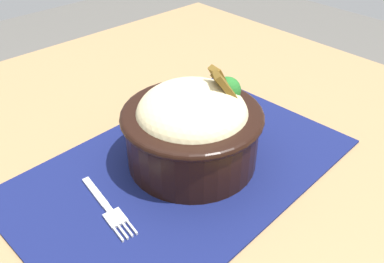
{
  "coord_description": "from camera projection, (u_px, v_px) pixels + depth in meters",
  "views": [
    {
      "loc": [
        0.27,
        0.35,
        1.16
      ],
      "look_at": [
        -0.04,
        0.02,
        0.83
      ],
      "focal_mm": 38.62,
      "sensor_mm": 36.0,
      "label": 1
    }
  ],
  "objects": [
    {
      "name": "placemat",
      "position": [
        183.0,
        168.0,
        0.58
      ],
      "size": [
        0.48,
        0.32,
        0.0
      ],
      "primitive_type": "cube",
      "rotation": [
        0.0,
        0.0,
        0.05
      ],
      "color": "#11194C",
      "rests_on": "table"
    },
    {
      "name": "fork",
      "position": [
        108.0,
        209.0,
        0.51
      ],
      "size": [
        0.03,
        0.13,
        0.0
      ],
      "color": "silver",
      "rests_on": "placemat"
    },
    {
      "name": "bowl",
      "position": [
        193.0,
        126.0,
        0.56
      ],
      "size": [
        0.2,
        0.2,
        0.14
      ],
      "color": "black",
      "rests_on": "placemat"
    },
    {
      "name": "table",
      "position": [
        165.0,
        207.0,
        0.63
      ],
      "size": [
        1.09,
        1.0,
        0.78
      ],
      "color": "#99754C",
      "rests_on": "ground_plane"
    }
  ]
}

